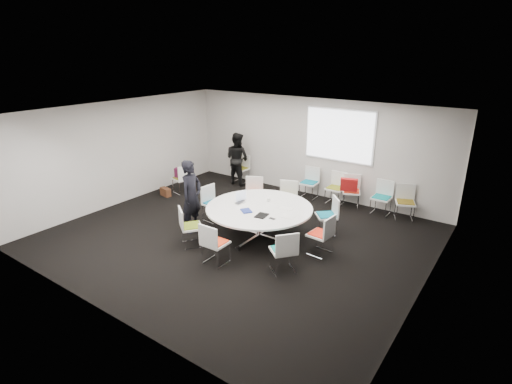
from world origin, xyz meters
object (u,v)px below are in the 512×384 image
Objects in this scene: chair_ring_c at (287,205)px; chair_back_d at (381,204)px; chair_ring_e at (214,210)px; cup at (269,200)px; chair_back_a at (309,188)px; maroon_bag at (181,173)px; chair_ring_b at (326,222)px; chair_person_back at (241,174)px; chair_ring_d at (253,200)px; chair_back_b at (335,194)px; person_back at (237,159)px; chair_ring_a at (320,242)px; chair_ring_h at (283,259)px; chair_spare_left at (182,184)px; chair_ring_g at (215,251)px; laptop at (242,202)px; conference_table at (259,214)px; person_main at (192,196)px; brown_bag at (165,192)px; chair_back_e at (404,209)px; chair_ring_f at (191,234)px.

chair_ring_c and chair_back_d have the same top height.
chair_ring_c is 1.00× the size of chair_back_d.
cup is (1.45, 0.28, 0.50)m from chair_ring_e.
maroon_bag is (-3.28, -1.81, 0.34)m from chair_back_a.
chair_ring_e is at bearing 26.84° from chair_ring_c.
chair_ring_e reaches higher than maroon_bag.
chair_person_back is (-3.92, 1.89, 0.00)m from chair_ring_b.
chair_back_b is at bearing -159.78° from chair_ring_d.
chair_ring_a is at bearing 150.22° from person_back.
chair_ring_h is 1.00× the size of chair_back_a.
chair_spare_left is 0.54× the size of person_back.
chair_ring_g is 3.00× the size of laptop.
chair_ring_d is 2.31m from chair_back_b.
person_main is (-1.48, -0.61, 0.30)m from conference_table.
person_main reaches higher than chair_back_a.
chair_back_a is 2.10m from chair_back_d.
chair_person_back reaches higher than brown_bag.
cup is (-1.19, -0.64, 0.50)m from chair_ring_b.
chair_back_d is 0.54× the size of person_back.
chair_ring_g and chair_back_e have the same top height.
chair_back_b is 1.29m from chair_back_d.
chair_back_e is at bearing 22.66° from chair_ring_h.
chair_ring_c is 0.54× the size of person_back.
chair_ring_b is 3.18m from person_main.
person_main is at bearing -157.50° from conference_table.
chair_back_e is 0.51× the size of person_main.
chair_back_e is 2.20× the size of maroon_bag.
chair_ring_h is 0.51× the size of person_main.
person_main reaches higher than chair_back_e.
chair_ring_a and chair_back_d have the same top height.
person_main is 5.83× the size of laptop.
chair_back_a is 2.53m from person_back.
chair_ring_a is 0.51× the size of person_main.
person_back is at bearing -20.31° from chair_back_e.
chair_ring_b is 2.02m from laptop.
chair_ring_h and chair_back_b have the same top height.
laptop is 3.26× the size of cup.
chair_back_d is 2.20× the size of maroon_bag.
person_main reaches higher than chair_ring_b.
chair_ring_b is 4.32m from person_back.
maroon_bag is (-0.81, -1.64, -0.20)m from person_back.
chair_ring_f is 4.97m from chair_back_d.
chair_back_b is 1.00× the size of chair_person_back.
cup is at bearing 114.08° from chair_ring_d.
maroon_bag is (-3.08, 1.13, -0.12)m from laptop.
chair_person_back is at bearing -9.72° from chair_spare_left.
chair_ring_e and chair_back_e have the same top height.
chair_ring_f and chair_person_back have the same top height.
person_back is 2.46m from brown_bag.
chair_ring_c is at bearing 12.71° from brown_bag.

